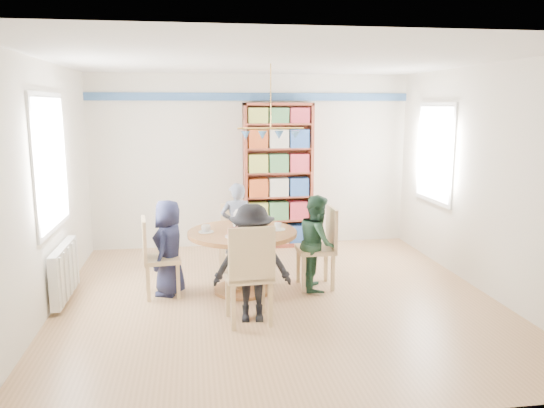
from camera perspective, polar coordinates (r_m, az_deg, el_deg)
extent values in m
plane|color=tan|center=(6.28, 0.55, -10.13)|extent=(5.00, 5.00, 0.00)
plane|color=white|center=(5.89, 0.60, 15.24)|extent=(5.00, 5.00, 0.00)
plane|color=silver|center=(8.40, -2.15, 4.61)|extent=(5.00, 0.00, 5.00)
plane|color=silver|center=(3.54, 7.04, -3.74)|extent=(5.00, 0.00, 5.00)
plane|color=silver|center=(6.07, -23.43, 1.45)|extent=(0.00, 5.00, 5.00)
plane|color=silver|center=(6.80, 21.89, 2.45)|extent=(0.00, 5.00, 5.00)
cube|color=#315587|center=(8.33, -2.18, 11.45)|extent=(5.00, 0.02, 0.12)
cube|color=white|center=(6.32, -22.78, 4.12)|extent=(0.03, 1.32, 1.52)
cube|color=white|center=(6.32, -22.60, 4.13)|extent=(0.01, 1.20, 1.40)
cube|color=white|center=(7.91, 17.15, 5.24)|extent=(0.03, 1.12, 1.42)
cube|color=white|center=(7.90, 17.02, 5.24)|extent=(0.01, 1.00, 1.30)
cylinder|color=gold|center=(6.37, -0.14, 11.51)|extent=(0.01, 0.01, 0.75)
cylinder|color=gold|center=(6.37, -0.14, 8.14)|extent=(0.80, 0.02, 0.02)
cone|color=#3F74B3|center=(6.34, -2.84, 7.39)|extent=(0.11, 0.11, 0.10)
cone|color=#3F74B3|center=(6.36, -1.03, 7.42)|extent=(0.11, 0.11, 0.10)
cone|color=#3F74B3|center=(6.39, 0.76, 7.43)|extent=(0.11, 0.11, 0.10)
cone|color=#3F74B3|center=(6.43, 2.53, 7.44)|extent=(0.11, 0.11, 0.10)
cube|color=silver|center=(6.55, -21.44, -6.77)|extent=(0.10, 1.00, 0.60)
cube|color=silver|center=(6.17, -21.71, -7.86)|extent=(0.02, 0.06, 0.56)
cube|color=silver|center=(6.35, -21.31, -7.30)|extent=(0.02, 0.06, 0.56)
cube|color=silver|center=(6.54, -20.93, -6.77)|extent=(0.02, 0.06, 0.56)
cube|color=silver|center=(6.72, -20.57, -6.27)|extent=(0.02, 0.06, 0.56)
cube|color=silver|center=(6.91, -20.24, -5.80)|extent=(0.02, 0.06, 0.56)
cylinder|color=brown|center=(6.32, -3.21, -3.13)|extent=(1.30, 1.30, 0.05)
cylinder|color=brown|center=(6.42, -3.17, -6.39)|extent=(0.16, 0.16, 0.70)
cylinder|color=brown|center=(6.52, -3.14, -9.16)|extent=(0.70, 0.70, 0.04)
cube|color=#D4B182|center=(6.38, -11.78, -5.82)|extent=(0.46, 0.46, 0.05)
cube|color=#D4B182|center=(6.31, -13.57, -3.74)|extent=(0.09, 0.42, 0.50)
cube|color=#D4B182|center=(6.30, -10.06, -8.19)|extent=(0.04, 0.04, 0.43)
cube|color=#D4B182|center=(6.62, -10.32, -7.27)|extent=(0.04, 0.04, 0.43)
cube|color=#D4B182|center=(6.28, -13.15, -8.36)|extent=(0.04, 0.04, 0.43)
cube|color=#D4B182|center=(6.60, -13.26, -7.43)|extent=(0.04, 0.04, 0.43)
cube|color=#D4B182|center=(6.56, 4.69, -4.91)|extent=(0.45, 0.45, 0.05)
cube|color=#D4B182|center=(6.54, 6.44, -2.60)|extent=(0.05, 0.44, 0.53)
cube|color=#D4B182|center=(6.76, 2.83, -6.60)|extent=(0.04, 0.04, 0.45)
cube|color=#D4B182|center=(6.42, 3.44, -7.53)|extent=(0.04, 0.04, 0.45)
cube|color=#D4B182|center=(6.83, 5.80, -6.45)|extent=(0.04, 0.04, 0.45)
cube|color=#D4B182|center=(6.50, 6.56, -7.35)|extent=(0.04, 0.04, 0.45)
cube|color=#D4B182|center=(7.33, -4.19, -3.74)|extent=(0.45, 0.45, 0.05)
cube|color=#D4B182|center=(7.45, -4.06, -1.70)|extent=(0.38, 0.11, 0.46)
cube|color=#D4B182|center=(7.26, -5.54, -5.66)|extent=(0.04, 0.04, 0.39)
cube|color=#D4B182|center=(7.22, -3.09, -5.71)|extent=(0.04, 0.04, 0.39)
cube|color=#D4B182|center=(7.56, -5.20, -5.01)|extent=(0.04, 0.04, 0.39)
cube|color=#D4B182|center=(7.52, -2.85, -5.05)|extent=(0.04, 0.04, 0.39)
cube|color=#D4B182|center=(5.50, -2.57, -7.67)|extent=(0.50, 0.50, 0.06)
cube|color=#D4B182|center=(5.22, -2.17, -5.48)|extent=(0.47, 0.08, 0.56)
cube|color=#D4B182|center=(5.79, -1.02, -9.43)|extent=(0.05, 0.05, 0.48)
cube|color=#D4B182|center=(5.73, -4.78, -9.69)|extent=(0.05, 0.05, 0.48)
cube|color=#D4B182|center=(5.45, -0.19, -10.76)|extent=(0.05, 0.05, 0.48)
cube|color=#D4B182|center=(5.38, -4.19, -11.06)|extent=(0.05, 0.05, 0.48)
imported|color=#191C37|center=(6.38, -11.02, -4.62)|extent=(0.51, 0.64, 1.14)
imported|color=#1A3524|center=(6.47, 4.92, -4.13)|extent=(0.51, 0.62, 1.16)
imported|color=gray|center=(7.25, -3.82, -2.40)|extent=(0.45, 0.31, 1.19)
imported|color=black|center=(5.49, -2.15, -6.39)|extent=(0.84, 0.54, 1.24)
cube|color=maroon|center=(8.25, -2.90, 2.97)|extent=(0.04, 0.32, 2.26)
cube|color=maroon|center=(8.42, 4.13, 3.10)|extent=(0.04, 0.32, 2.26)
cube|color=maroon|center=(8.25, 0.66, 10.70)|extent=(1.08, 0.32, 0.04)
cube|color=maroon|center=(8.53, 0.63, -4.29)|extent=(1.08, 0.32, 0.06)
cube|color=maroon|center=(8.47, 0.48, 3.17)|extent=(1.08, 0.02, 2.26)
cube|color=maroon|center=(8.44, 0.64, -1.68)|extent=(1.01, 0.30, 0.03)
cube|color=maroon|center=(8.37, 0.64, 0.85)|extent=(1.01, 0.30, 0.03)
cube|color=maroon|center=(8.31, 0.65, 3.41)|extent=(1.01, 0.30, 0.03)
cube|color=maroon|center=(8.27, 0.65, 6.00)|extent=(1.01, 0.30, 0.03)
cube|color=maroon|center=(8.25, 0.66, 8.60)|extent=(1.01, 0.30, 0.03)
cube|color=#983C17|center=(8.42, -1.51, -3.28)|extent=(0.30, 0.24, 0.28)
cube|color=beige|center=(8.47, 0.66, -3.20)|extent=(0.30, 0.24, 0.28)
cube|color=navy|center=(8.53, 2.80, -3.12)|extent=(0.30, 0.24, 0.28)
cube|color=#A5AC45|center=(8.34, -1.53, -0.75)|extent=(0.30, 0.24, 0.28)
cube|color=#3A693C|center=(8.39, 0.66, -0.68)|extent=(0.30, 0.24, 0.28)
cube|color=maroon|center=(8.44, 2.83, -0.62)|extent=(0.30, 0.24, 0.28)
cube|color=#983C17|center=(8.28, -1.54, 1.81)|extent=(0.30, 0.24, 0.28)
cube|color=beige|center=(8.32, 0.67, 1.86)|extent=(0.30, 0.24, 0.28)
cube|color=navy|center=(8.38, 2.85, 1.91)|extent=(0.30, 0.24, 0.28)
cube|color=#A5AC45|center=(8.23, -1.55, 4.41)|extent=(0.30, 0.24, 0.28)
cube|color=#3A693C|center=(8.27, 0.68, 4.44)|extent=(0.30, 0.24, 0.28)
cube|color=maroon|center=(8.33, 2.87, 4.47)|extent=(0.30, 0.24, 0.28)
cube|color=#983C17|center=(8.20, -1.56, 7.02)|extent=(0.30, 0.24, 0.28)
cube|color=beige|center=(8.24, 0.68, 7.05)|extent=(0.30, 0.24, 0.28)
cube|color=navy|center=(8.30, 2.90, 7.06)|extent=(0.30, 0.24, 0.28)
cube|color=#A5AC45|center=(8.18, -1.58, 9.50)|extent=(0.30, 0.24, 0.23)
cube|color=#3A693C|center=(8.23, 0.69, 9.51)|extent=(0.30, 0.24, 0.23)
cube|color=maroon|center=(8.29, 2.92, 9.50)|extent=(0.30, 0.24, 0.23)
cylinder|color=white|center=(6.36, -3.68, -1.83)|extent=(0.11, 0.11, 0.21)
sphere|color=white|center=(6.34, -3.69, -0.88)|extent=(0.08, 0.08, 0.08)
cylinder|color=silver|center=(6.40, -2.35, -1.56)|extent=(0.06, 0.06, 0.25)
cylinder|color=#3F74B3|center=(6.38, -2.36, -0.38)|extent=(0.03, 0.03, 0.03)
cylinder|color=white|center=(6.56, -3.03, -2.34)|extent=(0.27, 0.27, 0.01)
cylinder|color=maroon|center=(6.55, -3.03, -1.95)|extent=(0.21, 0.21, 0.08)
cylinder|color=white|center=(6.05, -3.81, -3.47)|extent=(0.27, 0.27, 0.01)
cylinder|color=maroon|center=(6.04, -3.82, -3.05)|extent=(0.21, 0.21, 0.08)
cylinder|color=white|center=(6.29, -7.11, -2.98)|extent=(0.18, 0.18, 0.01)
imported|color=white|center=(6.28, -7.12, -2.64)|extent=(0.11, 0.11, 0.09)
cylinder|color=white|center=(6.37, 0.64, -2.74)|extent=(0.18, 0.18, 0.01)
imported|color=white|center=(6.36, 0.65, -2.41)|extent=(0.09, 0.09, 0.08)
cylinder|color=white|center=(6.73, -3.55, -2.03)|extent=(0.18, 0.18, 0.01)
imported|color=white|center=(6.72, -3.56, -1.70)|extent=(0.11, 0.11, 0.09)
cylinder|color=white|center=(5.90, -2.81, -3.82)|extent=(0.18, 0.18, 0.01)
imported|color=white|center=(5.89, -2.82, -3.47)|extent=(0.09, 0.09, 0.08)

